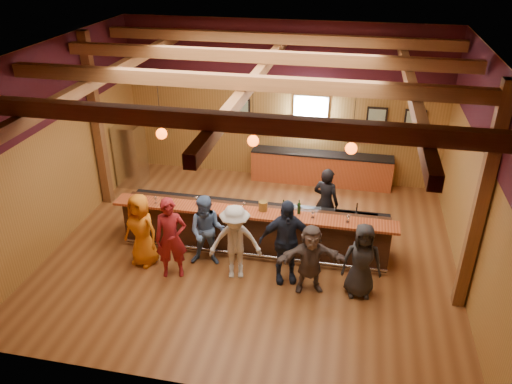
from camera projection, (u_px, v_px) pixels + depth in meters
The scene contains 27 objects.
room at pixel (254, 116), 10.09m from camera, with size 9.04×9.00×4.52m.
bar_counter at pixel (255, 227), 11.43m from camera, with size 6.30×1.07×1.11m.
back_bar_cabinet at pixel (321, 168), 14.33m from camera, with size 4.00×0.52×0.95m.
window at pixel (311, 113), 13.86m from camera, with size 0.95×0.09×0.95m.
framed_pictures at pixel (342, 113), 13.67m from camera, with size 5.35×0.05×0.45m.
wine_shelves at pixel (310, 128), 14.00m from camera, with size 3.00×0.18×0.30m.
pendant_lights at pixel (253, 141), 10.28m from camera, with size 4.24×0.24×1.37m.
stainless_fridge at pixel (131, 155), 14.11m from camera, with size 0.70×0.70×1.80m, color silver.
customer_orange at pixel (141, 230), 10.72m from camera, with size 0.82×0.53×1.68m, color orange.
customer_redvest at pixel (171, 238), 10.30m from camera, with size 0.66×0.44×1.82m, color maroon.
customer_denim at pixel (207, 231), 10.70m from camera, with size 0.80×0.63×1.65m, color #4C6A99.
customer_white at pixel (235, 242), 10.28m from camera, with size 1.10×0.63×1.70m, color beige.
customer_navy at pixel (286, 241), 10.14m from camera, with size 1.11×0.46×1.89m, color #1B2337.
customer_brown at pixel (310, 259), 9.93m from camera, with size 1.40×0.44×1.51m, color #5A4D48.
customer_dark at pixel (362, 261), 9.79m from camera, with size 0.79×0.51×1.61m, color black.
bartender at pixel (326, 202), 11.73m from camera, with size 0.64×0.42×1.75m, color black.
ice_bucket at pixel (263, 206), 10.88m from camera, with size 0.20×0.20×0.21m, color brown.
bottle_a at pixel (283, 207), 10.79m from camera, with size 0.07×0.07×0.31m.
bottle_b at pixel (299, 208), 10.75m from camera, with size 0.07×0.07×0.33m.
glass_a at pixel (136, 196), 11.22m from camera, with size 0.08×0.08×0.18m.
glass_b at pixel (155, 198), 11.14m from camera, with size 0.08×0.08×0.18m.
glass_c at pixel (196, 198), 11.12m from camera, with size 0.09×0.09×0.19m.
glass_d at pixel (205, 203), 10.97m from camera, with size 0.07×0.07×0.16m.
glass_e at pixel (244, 204), 10.89m from camera, with size 0.08×0.08×0.19m.
glass_f at pixel (291, 210), 10.67m from camera, with size 0.08×0.08×0.19m.
glass_g at pixel (313, 213), 10.59m from camera, with size 0.08×0.08×0.18m.
glass_h at pixel (348, 217), 10.43m from camera, with size 0.08×0.08×0.19m.
Camera 1 is at (2.00, -9.37, 6.58)m, focal length 35.00 mm.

